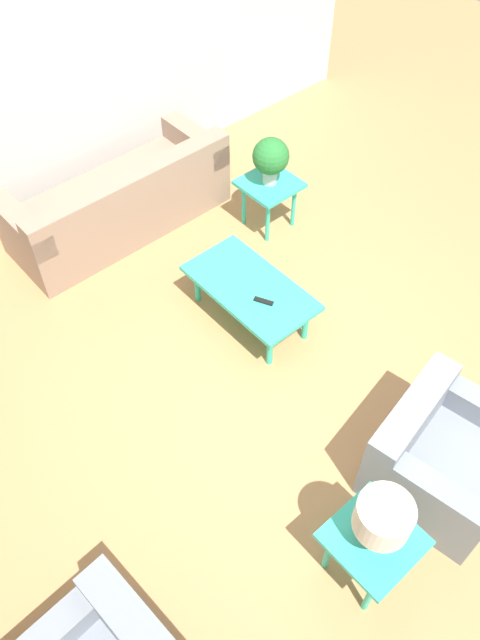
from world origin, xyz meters
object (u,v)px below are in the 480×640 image
(sofa, at_px, (121,203))
(potted_plant, at_px, (271,157))
(armchair, at_px, (440,456))
(side_table_plant, at_px, (269,189))
(table_lamp, at_px, (382,520))
(side_table_lamp, at_px, (372,543))
(coffee_table, at_px, (250,289))

(sofa, distance_m, potted_plant, 1.49)
(sofa, height_order, armchair, sofa)
(side_table_plant, xyz_separation_m, potted_plant, (0.00, -0.00, 0.35))
(table_lamp, bearing_deg, armchair, -82.54)
(side_table_lamp, distance_m, potted_plant, 3.40)
(potted_plant, bearing_deg, side_table_plant, 135.00)
(side_table_lamp, bearing_deg, side_table_plant, -32.46)
(coffee_table, relative_size, table_lamp, 2.71)
(sofa, bearing_deg, potted_plant, 140.35)
(side_table_plant, relative_size, table_lamp, 1.22)
(side_table_lamp, height_order, table_lamp, table_lamp)
(sofa, bearing_deg, armchair, 91.79)
(coffee_table, bearing_deg, armchair, 179.75)
(potted_plant, bearing_deg, armchair, 160.74)
(potted_plant, bearing_deg, table_lamp, 147.54)
(armchair, relative_size, side_table_lamp, 2.06)
(coffee_table, distance_m, side_table_lamp, 2.23)
(side_table_lamp, relative_size, table_lamp, 1.22)
(armchair, height_order, table_lamp, table_lamp)
(armchair, distance_m, table_lamp, 1.00)
(coffee_table, bearing_deg, potted_plant, -50.00)
(table_lamp, bearing_deg, side_table_plant, -32.46)
(side_table_lamp, bearing_deg, sofa, -10.92)
(sofa, distance_m, side_table_plant, 1.42)
(table_lamp, bearing_deg, potted_plant, -32.46)
(sofa, distance_m, side_table_lamp, 3.82)
(side_table_lamp, xyz_separation_m, table_lamp, (-0.00, 0.00, 0.35))
(sofa, height_order, side_table_plant, sofa)
(side_table_lamp, bearing_deg, table_lamp, 153.43)
(sofa, relative_size, side_table_plant, 4.20)
(sofa, bearing_deg, table_lamp, 78.76)
(coffee_table, bearing_deg, side_table_plant, -50.00)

